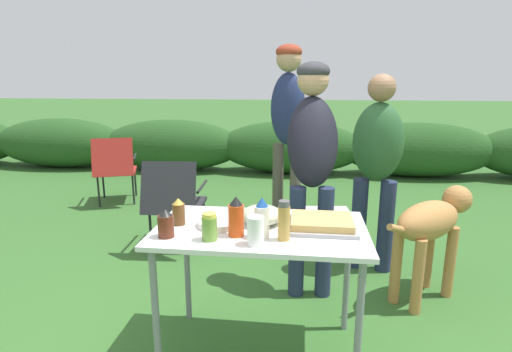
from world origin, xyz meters
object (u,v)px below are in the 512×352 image
food_tray (322,223)px  camp_chair_near_hedge (174,199)px  folding_table (260,241)px  plate_stack (219,223)px  mayo_bottle (262,219)px  standing_person_in_dark_puffer (377,158)px  camp_chair_green_behind_table (115,166)px  beer_bottle (179,212)px  bbq_sauce_bottle (166,224)px  spice_jar (284,221)px  relish_jar (209,227)px  dog (432,225)px  standing_person_in_gray_fleece (288,115)px  standing_person_in_olive_jacket (312,150)px  paper_cup_stack (255,231)px  mixing_bowl (262,215)px  cooler_box (323,229)px  hot_sauce_bottle (236,217)px

food_tray → camp_chair_near_hedge: camp_chair_near_hedge is taller
folding_table → camp_chair_near_hedge: camp_chair_near_hedge is taller
plate_stack → mayo_bottle: size_ratio=1.10×
standing_person_in_dark_puffer → camp_chair_green_behind_table: (-2.83, 1.43, -0.45)m
mayo_bottle → beer_bottle: bearing=164.4°
bbq_sauce_bottle → spice_jar: bearing=3.2°
relish_jar → dog: (1.32, 0.92, -0.27)m
standing_person_in_gray_fleece → plate_stack: bearing=-76.9°
spice_jar → dog: spice_jar is taller
relish_jar → standing_person_in_olive_jacket: size_ratio=0.08×
bbq_sauce_bottle → standing_person_in_dark_puffer: 1.79m
bbq_sauce_bottle → standing_person_in_gray_fleece: standing_person_in_gray_fleece is taller
food_tray → spice_jar: 0.27m
paper_cup_stack → camp_chair_near_hedge: paper_cup_stack is taller
mayo_bottle → standing_person_in_dark_puffer: size_ratio=0.13×
plate_stack → standing_person_in_olive_jacket: (0.49, 0.77, 0.26)m
folding_table → food_tray: bearing=5.2°
camp_chair_green_behind_table → camp_chair_near_hedge: 1.70m
paper_cup_stack → mixing_bowl: bearing=89.4°
mayo_bottle → spice_jar: (0.11, -0.02, -0.00)m
paper_cup_stack → mayo_bottle: bearing=77.4°
relish_jar → spice_jar: spice_jar is taller
folding_table → standing_person_in_dark_puffer: (0.77, 1.12, 0.25)m
food_tray → mayo_bottle: size_ratio=1.75×
dog → relish_jar: bearing=-97.0°
food_tray → camp_chair_near_hedge: 1.79m
beer_bottle → dog: beer_bottle is taller
mayo_bottle → dog: (1.07, 0.86, -0.30)m
bbq_sauce_bottle → standing_person_in_gray_fleece: bearing=77.1°
mixing_bowl → bbq_sauce_bottle: bbq_sauce_bottle is taller
spice_jar → standing_person_in_gray_fleece: size_ratio=0.11×
standing_person_in_olive_jacket → cooler_box: standing_person_in_olive_jacket is taller
mixing_bowl → spice_jar: (0.12, -0.21, 0.05)m
relish_jar → standing_person_in_dark_puffer: size_ratio=0.09×
hot_sauce_bottle → dog: size_ratio=0.26×
paper_cup_stack → relish_jar: (-0.23, 0.03, -0.00)m
relish_jar → standing_person_in_olive_jacket: (0.50, 0.97, 0.21)m
standing_person_in_gray_fleece → camp_chair_near_hedge: size_ratio=2.19×
plate_stack → folding_table: bearing=-0.4°
standing_person_in_olive_jacket → standing_person_in_gray_fleece: 1.25m
bbq_sauce_bottle → standing_person_in_gray_fleece: (0.50, 2.17, 0.35)m
food_tray → paper_cup_stack: paper_cup_stack is taller
paper_cup_stack → cooler_box: 1.89m
plate_stack → relish_jar: relish_jar is taller
bbq_sauce_bottle → food_tray: bearing=15.4°
bbq_sauce_bottle → dog: bbq_sauce_bottle is taller
standing_person_in_dark_puffer → camp_chair_green_behind_table: size_ratio=1.85×
beer_bottle → mayo_bottle: 0.48m
beer_bottle → camp_chair_near_hedge: size_ratio=0.18×
beer_bottle → spice_jar: (0.56, -0.14, 0.03)m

